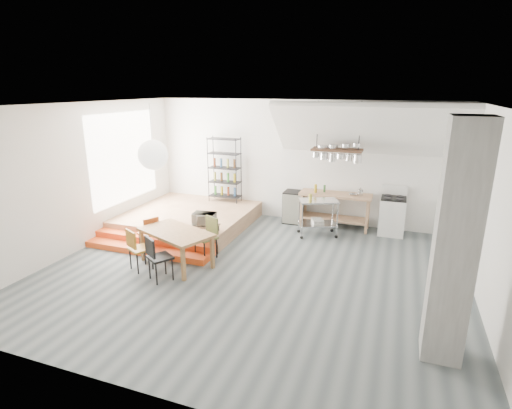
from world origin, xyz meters
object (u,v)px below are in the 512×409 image
at_px(stove, 392,215).
at_px(dining_table, 176,235).
at_px(rolling_cart, 318,213).
at_px(mini_fridge, 294,207).

relative_size(stove, dining_table, 0.68).
bearing_deg(stove, rolling_cart, -156.38).
height_order(rolling_cart, mini_fridge, rolling_cart).
height_order(stove, dining_table, stove).
bearing_deg(mini_fridge, stove, -1.01).
xyz_separation_m(dining_table, mini_fridge, (1.56, 3.40, -0.22)).
bearing_deg(dining_table, mini_fridge, 87.54).
bearing_deg(mini_fridge, dining_table, -114.66).
distance_m(rolling_cart, mini_fridge, 1.14).
bearing_deg(dining_table, stove, 61.77).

